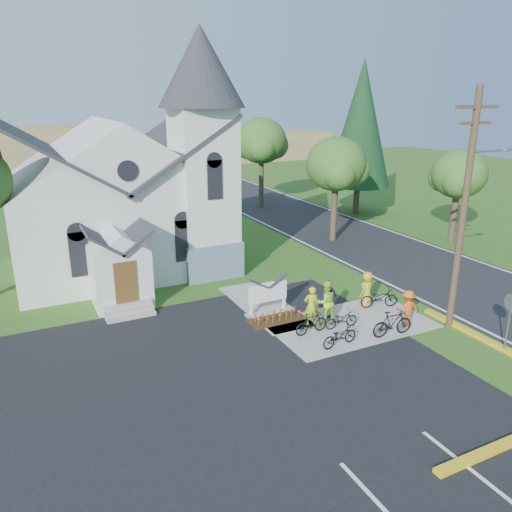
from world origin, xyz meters
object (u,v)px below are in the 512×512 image
cyclist_0 (311,306)px  utility_pole (466,204)px  cyclist_2 (328,300)px  cyclist_1 (326,302)px  bike_4 (379,298)px  bike_2 (341,319)px  stop_sign (511,311)px  bike_3 (392,323)px  church_sign (268,292)px  cyclist_4 (367,289)px  bike_1 (311,323)px  cyclist_3 (408,308)px  bike_0 (340,336)px

cyclist_0 → utility_pole: bearing=168.5°
cyclist_0 → cyclist_2: bearing=-154.7°
cyclist_1 → bike_4: cyclist_1 is taller
utility_pole → bike_2: bearing=157.5°
utility_pole → stop_sign: utility_pole is taller
stop_sign → bike_3: bearing=135.9°
church_sign → bike_3: bearing=-51.2°
utility_pole → cyclist_4: bearing=122.2°
cyclist_0 → bike_3: size_ratio=0.95×
utility_pole → cyclist_0: utility_pole is taller
cyclist_0 → bike_1: bearing=73.2°
church_sign → cyclist_0: 2.30m
cyclist_0 → cyclist_4: 3.51m
cyclist_3 → bike_4: (0.20, 2.10, -0.34)m
utility_pole → stop_sign: (0.07, -2.70, -3.62)m
bike_4 → stop_sign: bearing=-145.9°
cyclist_4 → bike_3: bearing=50.5°
church_sign → bike_3: (3.53, -4.40, -0.41)m
church_sign → bike_4: size_ratio=1.22×
cyclist_1 → bike_4: size_ratio=1.07×
cyclist_1 → bike_1: 1.43m
stop_sign → bike_4: 5.96m
cyclist_4 → bike_1: bearing=-2.6°
bike_0 → cyclist_4: cyclist_4 is taller
bike_1 → cyclist_4: 4.11m
bike_1 → cyclist_3: bearing=-109.7°
bike_1 → bike_0: bearing=-167.1°
cyclist_3 → church_sign: bearing=-34.0°
church_sign → bike_2: 3.57m
utility_pole → cyclist_2: size_ratio=5.35×
stop_sign → utility_pole: bearing=91.5°
bike_0 → bike_2: size_ratio=1.11×
cyclist_0 → cyclist_3: cyclist_0 is taller
stop_sign → bike_4: size_ratio=1.38×
cyclist_0 → bike_3: 3.44m
bike_3 → cyclist_0: bearing=51.6°
utility_pole → cyclist_3: 4.94m
cyclist_1 → bike_3: (1.75, -2.34, -0.40)m
cyclist_2 → utility_pole: bearing=129.0°
stop_sign → cyclist_2: (-4.57, 5.55, -0.80)m
bike_0 → bike_4: 4.56m
bike_3 → bike_4: 2.96m
bike_2 → utility_pole: bearing=-107.4°
cyclist_3 → bike_3: cyclist_3 is taller
stop_sign → bike_0: stop_sign is taller
cyclist_1 → bike_1: bearing=37.3°
cyclist_0 → cyclist_2: cyclist_2 is taller
bike_1 → bike_2: (1.45, -0.10, -0.07)m
cyclist_0 → bike_4: cyclist_0 is taller
bike_2 → cyclist_1: bearing=25.7°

